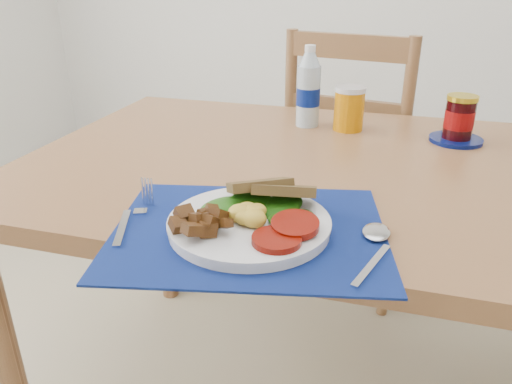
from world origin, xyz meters
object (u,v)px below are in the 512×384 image
at_px(chair_far, 352,142).
at_px(jam_on_saucer, 459,122).
at_px(breakfast_plate, 245,220).
at_px(water_bottle, 308,91).
at_px(juice_glass, 349,110).

bearing_deg(chair_far, jam_on_saucer, 135.73).
height_order(chair_far, jam_on_saucer, chair_far).
distance_m(breakfast_plate, jam_on_saucer, 0.70).
relative_size(chair_far, jam_on_saucer, 9.13).
bearing_deg(chair_far, water_bottle, 85.88).
height_order(breakfast_plate, juice_glass, juice_glass).
height_order(breakfast_plate, water_bottle, water_bottle).
xyz_separation_m(chair_far, breakfast_plate, (-0.08, -1.00, 0.18)).
height_order(chair_far, breakfast_plate, chair_far).
distance_m(breakfast_plate, juice_glass, 0.63).
height_order(chair_far, water_bottle, chair_far).
bearing_deg(water_bottle, jam_on_saucer, -5.28).
xyz_separation_m(water_bottle, juice_glass, (0.11, -0.01, -0.04)).
bearing_deg(water_bottle, chair_far, 75.31).
xyz_separation_m(chair_far, jam_on_saucer, (0.29, -0.41, 0.21)).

